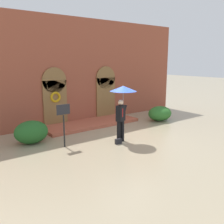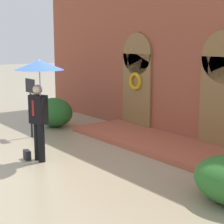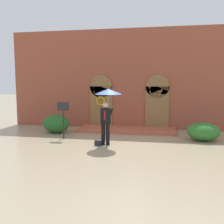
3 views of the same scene
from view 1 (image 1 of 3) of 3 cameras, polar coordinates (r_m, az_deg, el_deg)
ground_plane at (r=11.05m, az=3.75°, el=-6.16°), size 80.00×80.00×0.00m
building_facade at (r=13.93m, az=-7.48°, el=8.72°), size 14.00×2.30×5.60m
person_with_umbrella at (r=10.33m, az=2.44°, el=3.49°), size 1.10×1.10×2.36m
handbag at (r=10.36m, az=1.46°, el=-6.72°), size 0.29×0.16×0.22m
sign_post at (r=9.93m, az=-11.00°, el=-1.45°), size 0.56×0.06×1.72m
shrub_left at (r=10.89m, az=-17.97°, el=-4.39°), size 1.39×1.14×0.95m
shrub_right at (r=14.51m, az=10.88°, el=-0.31°), size 1.45×1.18×0.82m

